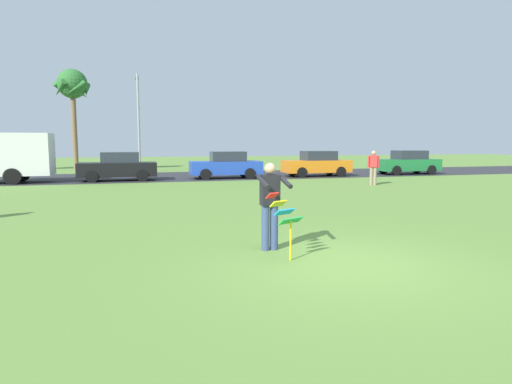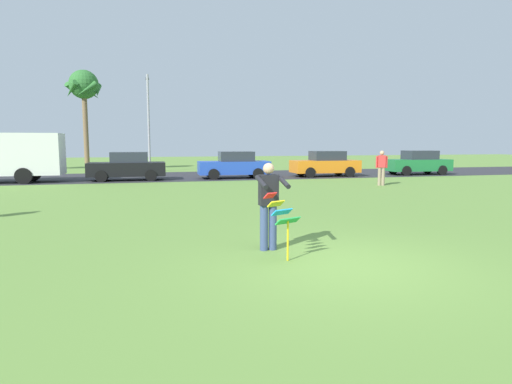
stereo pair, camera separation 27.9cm
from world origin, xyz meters
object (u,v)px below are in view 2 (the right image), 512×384
(parked_car_green, at_px, (418,163))
(parked_car_blue, at_px, (234,165))
(parked_car_orange, at_px, (325,164))
(palm_tree_right_near, at_px, (84,88))
(streetlight_pole, at_px, (148,117))
(person_walker_near, at_px, (382,167))
(kite_held, at_px, (282,215))
(parked_car_black, at_px, (127,167))
(person_kite_flyer, at_px, (269,203))
(parked_truck_grey_van, at_px, (3,156))

(parked_car_green, bearing_deg, parked_car_blue, 180.00)
(parked_car_orange, bearing_deg, palm_tree_right_near, 149.15)
(streetlight_pole, height_order, person_walker_near, streetlight_pole)
(streetlight_pole, bearing_deg, parked_car_blue, -56.95)
(kite_held, height_order, parked_car_blue, parked_car_blue)
(kite_held, distance_m, streetlight_pole, 25.71)
(parked_car_black, bearing_deg, kite_held, -79.24)
(kite_held, distance_m, parked_car_orange, 19.90)
(kite_held, xyz_separation_m, palm_tree_right_near, (-6.67, 27.06, 5.26))
(parked_car_black, xyz_separation_m, streetlight_pole, (1.27, 7.46, 3.22))
(person_kite_flyer, bearing_deg, parked_car_blue, 80.90)
(parked_car_green, relative_size, palm_tree_right_near, 0.57)
(parked_car_black, xyz_separation_m, person_walker_near, (12.36, -6.08, 0.16))
(person_kite_flyer, bearing_deg, parked_car_black, 100.99)
(parked_car_black, height_order, streetlight_pole, streetlight_pole)
(parked_car_black, xyz_separation_m, parked_car_blue, (6.13, -0.00, 0.00))
(parked_car_blue, height_order, parked_car_orange, same)
(parked_car_orange, distance_m, person_walker_near, 6.09)
(parked_car_black, distance_m, streetlight_pole, 8.22)
(parked_car_black, bearing_deg, person_kite_flyer, -79.01)
(kite_held, xyz_separation_m, parked_car_black, (-3.41, 17.97, -0.04))
(parked_car_green, relative_size, streetlight_pole, 0.61)
(palm_tree_right_near, distance_m, person_walker_near, 22.37)
(parked_car_blue, bearing_deg, person_walker_near, -44.29)
(person_kite_flyer, bearing_deg, parked_truck_grey_van, 119.12)
(parked_truck_grey_van, relative_size, parked_car_orange, 1.60)
(parked_car_black, distance_m, parked_car_blue, 6.13)
(person_walker_near, bearing_deg, parked_car_blue, 135.71)
(parked_car_orange, relative_size, palm_tree_right_near, 0.57)
(kite_held, height_order, parked_car_black, parked_car_black)
(parked_car_black, bearing_deg, streetlight_pole, 80.30)
(person_kite_flyer, relative_size, kite_held, 1.44)
(parked_truck_grey_van, relative_size, palm_tree_right_near, 0.91)
(kite_held, height_order, parked_car_orange, parked_car_orange)
(parked_truck_grey_van, xyz_separation_m, parked_car_orange, (18.25, -0.00, -0.64))
(parked_car_blue, relative_size, parked_car_green, 1.00)
(parked_truck_grey_van, distance_m, parked_car_blue, 12.42)
(palm_tree_right_near, bearing_deg, kite_held, -76.16)
(person_kite_flyer, distance_m, parked_car_orange, 19.32)
(palm_tree_right_near, bearing_deg, person_kite_flyer, -75.93)
(parked_car_black, relative_size, palm_tree_right_near, 0.57)
(parked_car_orange, xyz_separation_m, person_walker_near, (0.38, -6.08, 0.16))
(palm_tree_right_near, bearing_deg, streetlight_pole, -19.93)
(parked_car_black, xyz_separation_m, parked_car_orange, (11.98, 0.00, 0.00))
(parked_car_green, distance_m, streetlight_pole, 19.14)
(palm_tree_right_near, relative_size, streetlight_pole, 1.06)
(parked_car_green, relative_size, person_walker_near, 2.46)
(kite_held, distance_m, parked_car_green, 23.53)
(person_kite_flyer, height_order, parked_truck_grey_van, parked_truck_grey_van)
(kite_held, xyz_separation_m, parked_car_green, (15.19, 17.96, -0.04))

